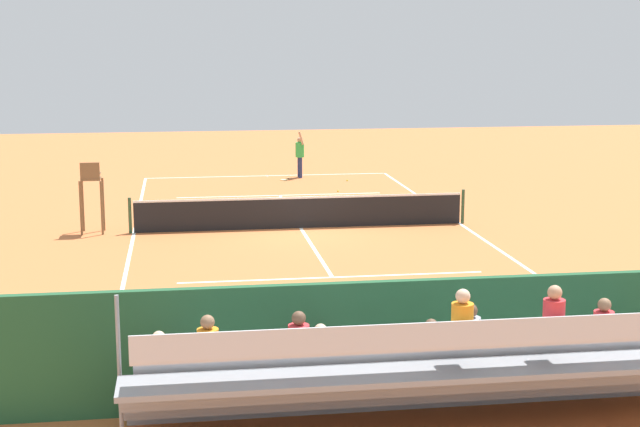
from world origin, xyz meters
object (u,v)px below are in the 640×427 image
(tennis_net, at_px, (301,212))
(tennis_racket, at_px, (284,180))
(equipment_bag, at_px, (503,371))
(tennis_ball_near, at_px, (347,180))
(courtside_bench, at_px, (589,343))
(umpire_chair, at_px, (91,190))
(tennis_player, at_px, (300,153))
(bleacher_stand, at_px, (431,372))
(tennis_ball_far, at_px, (338,191))

(tennis_net, bearing_deg, tennis_racket, -93.37)
(tennis_racket, bearing_deg, equipment_bag, 92.95)
(tennis_net, relative_size, tennis_ball_near, 156.06)
(courtside_bench, bearing_deg, umpire_chair, -54.61)
(umpire_chair, relative_size, tennis_player, 1.11)
(equipment_bag, xyz_separation_m, tennis_racket, (1.19, -23.12, -0.16))
(equipment_bag, height_order, tennis_ball_near, equipment_bag)
(tennis_net, bearing_deg, umpire_chair, -1.43)
(tennis_player, height_order, tennis_ball_near, tennis_player)
(bleacher_stand, relative_size, equipment_bag, 10.07)
(tennis_net, xyz_separation_m, tennis_racket, (-0.57, -9.72, -0.49))
(umpire_chair, distance_m, tennis_racket, 11.79)
(bleacher_stand, height_order, tennis_racket, bleacher_stand)
(equipment_bag, distance_m, tennis_ball_near, 22.50)
(bleacher_stand, bearing_deg, courtside_bench, -148.52)
(tennis_ball_far, bearing_deg, umpire_chair, 37.03)
(bleacher_stand, distance_m, courtside_bench, 3.98)
(courtside_bench, bearing_deg, tennis_racket, -83.14)
(tennis_net, height_order, bleacher_stand, bleacher_stand)
(courtside_bench, height_order, tennis_player, tennis_player)
(courtside_bench, bearing_deg, tennis_net, -75.88)
(tennis_ball_far, bearing_deg, tennis_ball_near, -107.40)
(tennis_ball_near, bearing_deg, tennis_racket, -14.73)
(tennis_racket, xyz_separation_m, tennis_ball_near, (-2.47, 0.65, 0.02))
(umpire_chair, xyz_separation_m, tennis_racket, (-6.77, -9.56, -1.30))
(tennis_net, relative_size, umpire_chair, 4.81)
(equipment_bag, xyz_separation_m, tennis_ball_far, (-0.49, -19.93, -0.15))
(tennis_net, xyz_separation_m, courtside_bench, (-3.34, 13.27, 0.06))
(equipment_bag, relative_size, tennis_ball_far, 13.64)
(umpire_chair, height_order, tennis_racket, umpire_chair)
(umpire_chair, xyz_separation_m, tennis_player, (-7.49, -10.14, -0.30))
(courtside_bench, bearing_deg, tennis_ball_far, -86.86)
(tennis_net, distance_m, tennis_ball_far, 6.92)
(bleacher_stand, distance_m, tennis_ball_far, 22.01)
(umpire_chair, distance_m, equipment_bag, 15.76)
(courtside_bench, xyz_separation_m, equipment_bag, (1.58, 0.13, -0.38))
(tennis_racket, bearing_deg, tennis_net, 86.63)
(tennis_net, relative_size, courtside_bench, 5.72)
(bleacher_stand, xyz_separation_m, tennis_ball_near, (-3.09, -24.41, -0.93))
(tennis_player, xyz_separation_m, tennis_ball_near, (-1.76, 1.23, -0.98))
(tennis_racket, bearing_deg, tennis_ball_far, 117.80)
(bleacher_stand, distance_m, umpire_chair, 16.68)
(courtside_bench, xyz_separation_m, tennis_ball_far, (1.09, -19.80, -0.53))
(tennis_net, height_order, umpire_chair, umpire_chair)
(equipment_bag, bearing_deg, umpire_chair, -59.57)
(tennis_ball_near, height_order, tennis_ball_far, same)
(bleacher_stand, relative_size, courtside_bench, 5.03)
(bleacher_stand, height_order, equipment_bag, bleacher_stand)
(equipment_bag, relative_size, tennis_racket, 1.64)
(courtside_bench, distance_m, tennis_racket, 23.16)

